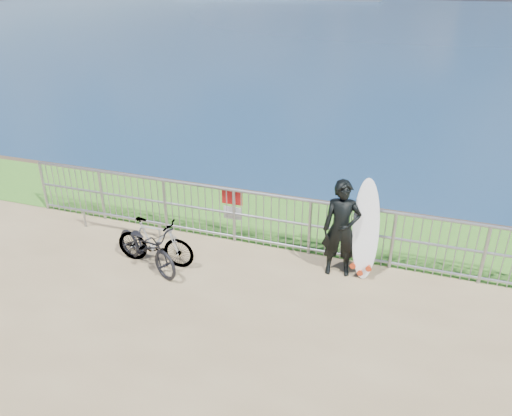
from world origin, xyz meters
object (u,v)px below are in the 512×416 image
at_px(surfer, 341,229).
at_px(bicycle_far, 155,242).
at_px(surfboard, 365,233).
at_px(bicycle_near, 147,246).

relative_size(surfer, bicycle_far, 1.17).
height_order(surfer, bicycle_far, surfer).
bearing_deg(surfer, surfboard, 0.67).
xyz_separation_m(surfboard, bicycle_near, (-3.68, -1.03, -0.39)).
relative_size(surfboard, bicycle_near, 1.09).
height_order(surfboard, bicycle_near, surfboard).
xyz_separation_m(bicycle_near, bicycle_far, (0.07, 0.17, 0.02)).
distance_m(surfer, bicycle_near, 3.44).
height_order(surfer, surfboard, surfboard).
height_order(surfer, bicycle_near, surfer).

